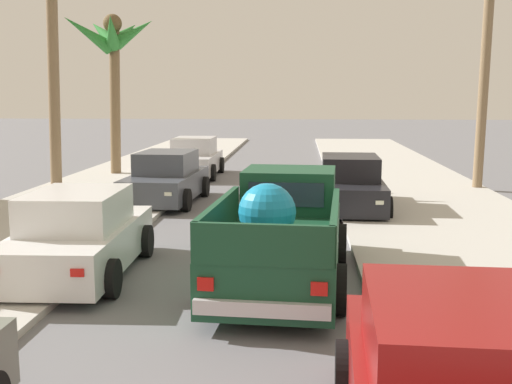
{
  "coord_description": "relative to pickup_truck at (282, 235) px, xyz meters",
  "views": [
    {
      "loc": [
        1.31,
        -2.85,
        3.22
      ],
      "look_at": [
        0.4,
        10.18,
        1.2
      ],
      "focal_mm": 44.42,
      "sensor_mm": 36.0,
      "label": 1
    }
  ],
  "objects": [
    {
      "name": "car_left_mid",
      "position": [
        -3.68,
        7.8,
        -0.1
      ],
      "size": [
        2.19,
        4.33,
        1.54
      ],
      "color": "#474C56",
      "rests_on": "ground"
    },
    {
      "name": "curb_right",
      "position": [
        2.78,
        4.16,
        -0.76
      ],
      "size": [
        0.16,
        60.0,
        0.1
      ],
      "primitive_type": "cube",
      "color": "silver",
      "rests_on": "ground"
    },
    {
      "name": "car_right_mid",
      "position": [
        1.69,
        6.82,
        -0.1
      ],
      "size": [
        2.11,
        4.3,
        1.54
      ],
      "color": "black",
      "rests_on": "ground"
    },
    {
      "name": "palm_tree_left_fore",
      "position": [
        -7.01,
        13.97,
        4.19
      ],
      "size": [
        3.41,
        3.58,
        6.3
      ],
      "color": "brown",
      "rests_on": "ground"
    },
    {
      "name": "sidewalk_left",
      "position": [
        -6.01,
        4.16,
        -0.75
      ],
      "size": [
        5.2,
        60.0,
        0.12
      ],
      "primitive_type": "cube",
      "color": "beige",
      "rests_on": "ground"
    },
    {
      "name": "car_left_far",
      "position": [
        -3.63,
        0.11,
        -0.1
      ],
      "size": [
        2.12,
        4.3,
        1.54
      ],
      "color": "silver",
      "rests_on": "ground"
    },
    {
      "name": "curb_left",
      "position": [
        -4.81,
        4.16,
        -0.76
      ],
      "size": [
        0.16,
        60.0,
        0.1
      ],
      "primitive_type": "cube",
      "color": "silver",
      "rests_on": "ground"
    },
    {
      "name": "car_right_far",
      "position": [
        -3.86,
        13.96,
        -0.1
      ],
      "size": [
        2.03,
        4.26,
        1.54
      ],
      "color": "silver",
      "rests_on": "ground"
    },
    {
      "name": "sidewalk_right",
      "position": [
        3.98,
        4.16,
        -0.75
      ],
      "size": [
        5.2,
        60.0,
        0.12
      ],
      "primitive_type": "cube",
      "color": "beige",
      "rests_on": "ground"
    },
    {
      "name": "pickup_truck",
      "position": [
        0.0,
        0.0,
        0.0
      ],
      "size": [
        2.47,
        5.33,
        1.89
      ],
      "color": "#19472D",
      "rests_on": "ground"
    }
  ]
}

